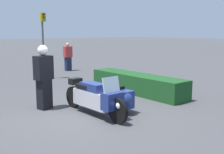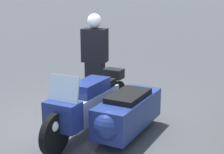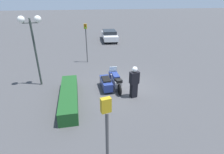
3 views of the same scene
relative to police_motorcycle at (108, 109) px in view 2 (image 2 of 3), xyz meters
The scene contains 3 objects.
ground_plane 0.77m from the police_motorcycle, 105.59° to the right, with size 160.00×160.00×0.00m, color #424244.
police_motorcycle is the anchor object (origin of this frame).
officer_rider 1.90m from the police_motorcycle, 141.97° to the right, with size 0.42×0.57×1.90m.
Camera 2 is at (4.81, 3.24, 2.39)m, focal length 55.00 mm.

